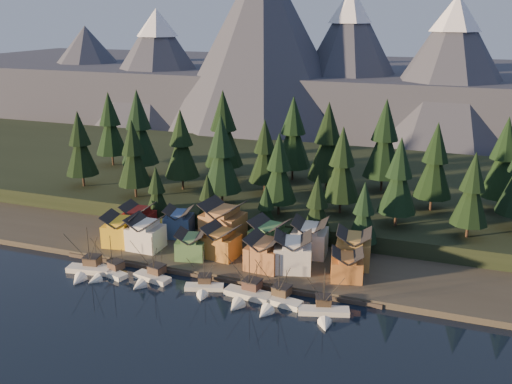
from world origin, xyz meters
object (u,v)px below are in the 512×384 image
(boat_1, at_px, (107,268))
(boat_3, at_px, (203,283))
(boat_6, at_px, (324,308))
(house_front_0, at_px, (121,229))
(boat_4, at_px, (245,290))
(boat_0, at_px, (86,265))
(house_back_1, at_px, (179,221))
(boat_2, at_px, (149,273))
(boat_5, at_px, (275,296))
(house_front_1, at_px, (146,232))
(house_back_0, at_px, (138,218))

(boat_1, relative_size, boat_3, 1.08)
(boat_6, height_order, house_front_0, boat_6)
(boat_1, distance_m, boat_3, 24.89)
(boat_4, xyz_separation_m, boat_6, (18.00, -1.29, -0.39))
(boat_0, xyz_separation_m, boat_6, (58.48, 0.01, -0.39))
(house_front_0, xyz_separation_m, house_back_1, (11.49, 10.62, -0.21))
(boat_2, bearing_deg, boat_6, 9.25)
(boat_0, distance_m, boat_3, 30.26)
(boat_5, bearing_deg, boat_6, 5.54)
(boat_0, relative_size, boat_5, 1.02)
(boat_2, relative_size, boat_4, 0.93)
(boat_5, bearing_deg, boat_1, -169.86)
(boat_3, bearing_deg, boat_6, -20.84)
(house_back_1, bearing_deg, boat_0, -124.53)
(house_front_0, bearing_deg, boat_0, -99.37)
(boat_0, relative_size, boat_4, 1.00)
(house_front_0, bearing_deg, house_front_1, -10.16)
(boat_1, bearing_deg, boat_4, 18.64)
(boat_1, height_order, house_back_0, house_back_0)
(boat_4, relative_size, boat_5, 1.02)
(house_front_0, bearing_deg, boat_5, -27.10)
(house_back_1, bearing_deg, house_front_0, -148.41)
(boat_5, bearing_deg, boat_2, -171.64)
(boat_3, distance_m, boat_5, 17.21)
(boat_5, distance_m, house_front_0, 49.90)
(boat_1, xyz_separation_m, boat_4, (35.13, 0.63, 0.30))
(boat_2, bearing_deg, house_front_0, 150.57)
(boat_3, height_order, boat_6, boat_6)
(boat_5, xyz_separation_m, house_back_0, (-47.10, 22.96, 3.79))
(boat_5, bearing_deg, house_back_0, 163.89)
(boat_4, distance_m, boat_5, 6.94)
(boat_2, relative_size, house_front_0, 1.22)
(boat_2, height_order, boat_3, boat_2)
(boat_0, bearing_deg, house_front_0, 81.59)
(house_front_1, distance_m, house_back_1, 11.45)
(boat_3, bearing_deg, boat_1, 164.85)
(boat_1, distance_m, house_front_1, 15.69)
(boat_6, bearing_deg, house_front_0, 148.89)
(house_front_0, height_order, house_back_0, house_back_0)
(boat_3, height_order, boat_4, boat_4)
(boat_2, relative_size, boat_3, 1.15)
(boat_3, height_order, house_back_0, house_back_0)
(boat_6, xyz_separation_m, house_front_1, (-51.17, 15.73, 3.99))
(boat_5, relative_size, house_front_0, 1.28)
(boat_0, bearing_deg, boat_2, -2.74)
(house_front_0, bearing_deg, boat_4, -29.30)
(boat_1, xyz_separation_m, boat_5, (42.06, 0.18, 0.16))
(house_front_1, relative_size, house_back_0, 0.99)
(house_front_1, bearing_deg, house_back_0, 131.60)
(boat_4, relative_size, house_back_1, 1.49)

